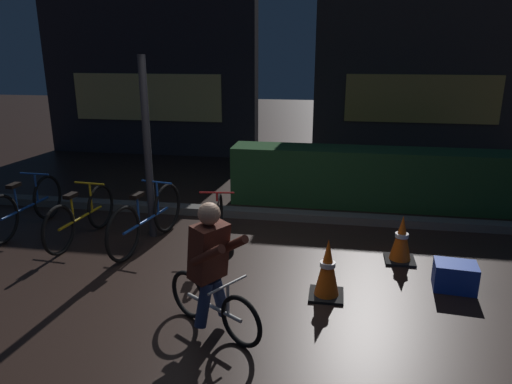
{
  "coord_description": "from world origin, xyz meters",
  "views": [
    {
      "loc": [
        1.09,
        -4.63,
        2.51
      ],
      "look_at": [
        0.2,
        0.6,
        0.9
      ],
      "focal_mm": 33.18,
      "sensor_mm": 36.0,
      "label": 1
    }
  ],
  "objects": [
    {
      "name": "ground_plane",
      "position": [
        0.0,
        0.0,
        0.0
      ],
      "size": [
        40.0,
        40.0,
        0.0
      ],
      "primitive_type": "plane",
      "color": "black"
    },
    {
      "name": "sidewalk_curb",
      "position": [
        0.0,
        2.2,
        0.06
      ],
      "size": [
        12.0,
        0.24,
        0.12
      ],
      "primitive_type": "cube",
      "color": "#56544F",
      "rests_on": "ground"
    },
    {
      "name": "hedge_row",
      "position": [
        1.8,
        3.1,
        0.48
      ],
      "size": [
        4.8,
        0.7,
        0.95
      ],
      "primitive_type": "cube",
      "color": "#214723",
      "rests_on": "ground"
    },
    {
      "name": "storefront_left",
      "position": [
        -3.41,
        6.5,
        2.12
      ],
      "size": [
        5.23,
        0.54,
        4.26
      ],
      "color": "#262328",
      "rests_on": "ground"
    },
    {
      "name": "storefront_right",
      "position": [
        3.01,
        7.2,
        2.13
      ],
      "size": [
        4.97,
        0.54,
        4.28
      ],
      "color": "#383330",
      "rests_on": "ground"
    },
    {
      "name": "street_post",
      "position": [
        -1.36,
        1.2,
        1.22
      ],
      "size": [
        0.1,
        0.1,
        2.44
      ],
      "primitive_type": "cylinder",
      "color": "#2D2D33",
      "rests_on": "ground"
    },
    {
      "name": "parked_bike_leftmost",
      "position": [
        -3.22,
        1.11,
        0.35
      ],
      "size": [
        0.46,
        1.69,
        0.78
      ],
      "rotation": [
        0.0,
        0.0,
        1.54
      ],
      "color": "black",
      "rests_on": "ground"
    },
    {
      "name": "parked_bike_left_mid",
      "position": [
        -2.26,
        0.91,
        0.34
      ],
      "size": [
        0.46,
        1.61,
        0.74
      ],
      "rotation": [
        0.0,
        0.0,
        1.49
      ],
      "color": "black",
      "rests_on": "ground"
    },
    {
      "name": "parked_bike_center_left",
      "position": [
        -1.31,
        0.89,
        0.36
      ],
      "size": [
        0.46,
        1.73,
        0.8
      ],
      "rotation": [
        0.0,
        0.0,
        1.39
      ],
      "color": "black",
      "rests_on": "ground"
    },
    {
      "name": "parked_bike_center_right",
      "position": [
        -0.38,
        0.89,
        0.32
      ],
      "size": [
        0.46,
        1.53,
        0.71
      ],
      "rotation": [
        0.0,
        0.0,
        1.7
      ],
      "color": "black",
      "rests_on": "ground"
    },
    {
      "name": "traffic_cone_near",
      "position": [
        1.07,
        -0.1,
        0.31
      ],
      "size": [
        0.36,
        0.36,
        0.65
      ],
      "color": "black",
      "rests_on": "ground"
    },
    {
      "name": "traffic_cone_far",
      "position": [
        1.94,
        0.93,
        0.29
      ],
      "size": [
        0.36,
        0.36,
        0.59
      ],
      "color": "black",
      "rests_on": "ground"
    },
    {
      "name": "blue_crate",
      "position": [
        2.44,
        0.3,
        0.15
      ],
      "size": [
        0.47,
        0.36,
        0.3
      ],
      "primitive_type": "cube",
      "rotation": [
        0.0,
        0.0,
        -0.1
      ],
      "color": "#193DB7",
      "rests_on": "ground"
    },
    {
      "name": "cyclist",
      "position": [
        0.05,
        -0.88,
        0.63
      ],
      "size": [
        1.03,
        0.71,
        1.25
      ],
      "rotation": [
        0.0,
        0.0,
        -0.57
      ],
      "color": "black",
      "rests_on": "ground"
    }
  ]
}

